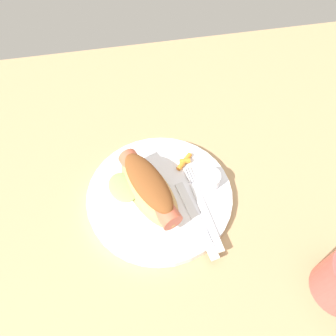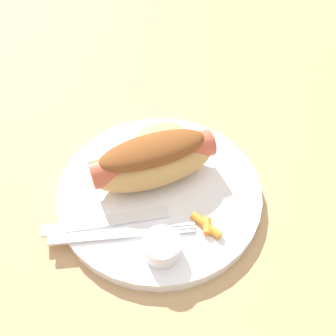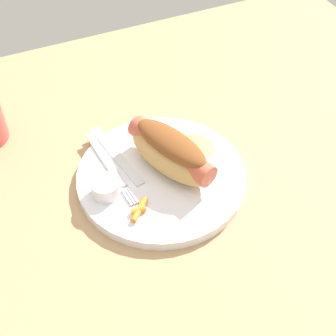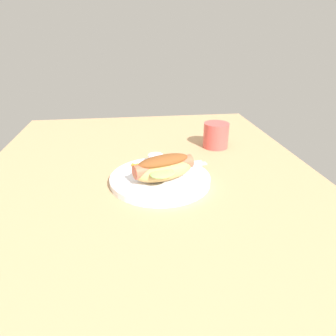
{
  "view_description": "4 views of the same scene",
  "coord_description": "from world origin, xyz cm",
  "px_view_note": "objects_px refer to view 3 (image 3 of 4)",
  "views": [
    {
      "loc": [
        -7.22,
        -29.16,
        46.36
      ],
      "look_at": [
        -1.47,
        -0.84,
        6.15
      ],
      "focal_mm": 32.42,
      "sensor_mm": 36.0,
      "label": 1
    },
    {
      "loc": [
        25.16,
        -1.67,
        39.61
      ],
      "look_at": [
        -4.34,
        -1.37,
        4.16
      ],
      "focal_mm": 41.42,
      "sensor_mm": 36.0,
      "label": 2
    },
    {
      "loc": [
        15.29,
        41.17,
        53.43
      ],
      "look_at": [
        -3.78,
        -1.09,
        3.81
      ],
      "focal_mm": 50.94,
      "sensor_mm": 36.0,
      "label": 3
    },
    {
      "loc": [
        -71.32,
        4.44,
        34.99
      ],
      "look_at": [
        -4.75,
        -4.21,
        4.41
      ],
      "focal_mm": 32.7,
      "sensor_mm": 36.0,
      "label": 4
    }
  ],
  "objects_px": {
    "sauce_ramekin": "(106,188)",
    "fork": "(109,164)",
    "carrot_garnish": "(139,210)",
    "knife": "(116,155)",
    "hot_dog": "(171,151)",
    "plate": "(161,177)"
  },
  "relations": [
    {
      "from": "plate",
      "to": "knife",
      "type": "height_order",
      "value": "knife"
    },
    {
      "from": "hot_dog",
      "to": "sauce_ramekin",
      "type": "distance_m",
      "value": 0.11
    },
    {
      "from": "fork",
      "to": "carrot_garnish",
      "type": "xyz_separation_m",
      "value": [
        -0.01,
        0.1,
        0.0
      ]
    },
    {
      "from": "sauce_ramekin",
      "to": "knife",
      "type": "height_order",
      "value": "sauce_ramekin"
    },
    {
      "from": "fork",
      "to": "carrot_garnish",
      "type": "height_order",
      "value": "carrot_garnish"
    },
    {
      "from": "hot_dog",
      "to": "knife",
      "type": "height_order",
      "value": "hot_dog"
    },
    {
      "from": "hot_dog",
      "to": "carrot_garnish",
      "type": "xyz_separation_m",
      "value": [
        0.08,
        0.06,
        -0.03
      ]
    },
    {
      "from": "plate",
      "to": "knife",
      "type": "xyz_separation_m",
      "value": [
        0.05,
        -0.06,
        0.01
      ]
    },
    {
      "from": "sauce_ramekin",
      "to": "fork",
      "type": "bearing_deg",
      "value": -113.26
    },
    {
      "from": "knife",
      "to": "carrot_garnish",
      "type": "distance_m",
      "value": 0.11
    },
    {
      "from": "hot_dog",
      "to": "carrot_garnish",
      "type": "height_order",
      "value": "hot_dog"
    },
    {
      "from": "hot_dog",
      "to": "fork",
      "type": "xyz_separation_m",
      "value": [
        0.08,
        -0.04,
        -0.03
      ]
    },
    {
      "from": "knife",
      "to": "sauce_ramekin",
      "type": "bearing_deg",
      "value": -40.72
    },
    {
      "from": "plate",
      "to": "carrot_garnish",
      "type": "relative_size",
      "value": 7.09
    },
    {
      "from": "fork",
      "to": "knife",
      "type": "distance_m",
      "value": 0.02
    },
    {
      "from": "sauce_ramekin",
      "to": "plate",
      "type": "bearing_deg",
      "value": -177.98
    },
    {
      "from": "plate",
      "to": "sauce_ramekin",
      "type": "xyz_separation_m",
      "value": [
        0.09,
        0.0,
        0.02
      ]
    },
    {
      "from": "fork",
      "to": "hot_dog",
      "type": "bearing_deg",
      "value": 59.22
    },
    {
      "from": "carrot_garnish",
      "to": "plate",
      "type": "bearing_deg",
      "value": -136.65
    },
    {
      "from": "carrot_garnish",
      "to": "knife",
      "type": "bearing_deg",
      "value": -94.1
    },
    {
      "from": "plate",
      "to": "fork",
      "type": "distance_m",
      "value": 0.08
    },
    {
      "from": "fork",
      "to": "knife",
      "type": "height_order",
      "value": "same"
    }
  ]
}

